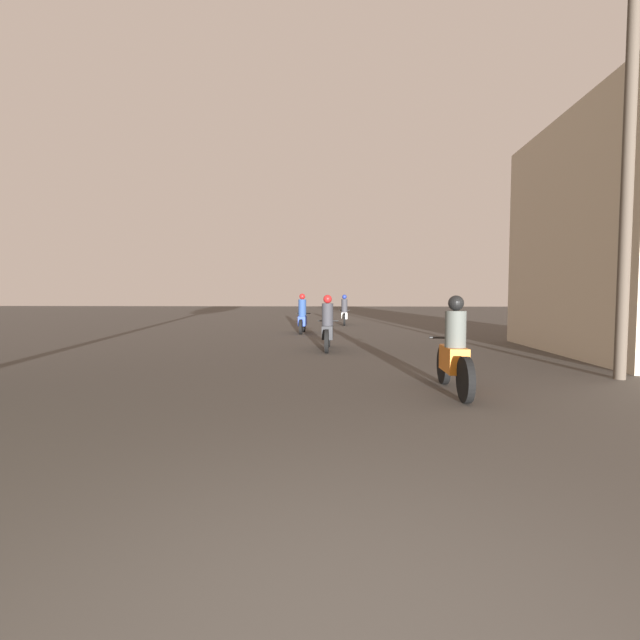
{
  "coord_description": "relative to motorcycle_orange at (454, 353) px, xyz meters",
  "views": [
    {
      "loc": [
        -0.06,
        -1.39,
        1.53
      ],
      "look_at": [
        -1.02,
        16.59,
        0.51
      ],
      "focal_mm": 24.0,
      "sensor_mm": 36.0,
      "label": 1
    }
  ],
  "objects": [
    {
      "name": "motorcycle_orange",
      "position": [
        0.0,
        0.0,
        0.0
      ],
      "size": [
        0.6,
        1.99,
        1.54
      ],
      "rotation": [
        0.0,
        0.0,
        0.12
      ],
      "color": "black",
      "rests_on": "ground_plane"
    },
    {
      "name": "motorcycle_black",
      "position": [
        -2.18,
        5.26,
        -0.0
      ],
      "size": [
        0.6,
        2.06,
        1.56
      ],
      "rotation": [
        0.0,
        0.0,
        -0.08
      ],
      "color": "black",
      "rests_on": "ground_plane"
    },
    {
      "name": "motorcycle_blue",
      "position": [
        -3.41,
        10.65,
        0.02
      ],
      "size": [
        0.6,
        1.9,
        1.62
      ],
      "rotation": [
        0.0,
        0.0,
        0.08
      ],
      "color": "black",
      "rests_on": "ground_plane"
    },
    {
      "name": "motorcycle_white",
      "position": [
        -1.67,
        15.67,
        0.01
      ],
      "size": [
        0.6,
        1.93,
        1.6
      ],
      "rotation": [
        0.0,
        0.0,
        0.13
      ],
      "color": "black",
      "rests_on": "ground_plane"
    },
    {
      "name": "building_right_near",
      "position": [
        5.92,
        4.8,
        2.46
      ],
      "size": [
        4.19,
        6.37,
        6.17
      ],
      "color": "beige",
      "rests_on": "ground_plane"
    },
    {
      "name": "utility_pole_near",
      "position": [
        3.33,
        1.27,
        3.42
      ],
      "size": [
        1.6,
        0.2,
        7.76
      ],
      "color": "#4C4238",
      "rests_on": "ground_plane"
    }
  ]
}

